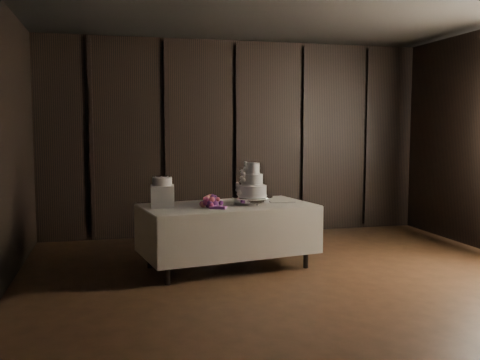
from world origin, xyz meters
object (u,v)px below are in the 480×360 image
display_table (228,233)px  small_cake (162,181)px  bouquet (212,202)px  wedding_cake (250,183)px  box_pedestal (163,196)px  cake_stand (252,200)px

display_table → small_cake: size_ratio=9.71×
display_table → small_cake: 0.99m
bouquet → small_cake: (-0.54, 0.16, 0.23)m
wedding_cake → box_pedestal: size_ratio=1.55×
bouquet → box_pedestal: box_pedestal is taller
box_pedestal → display_table: bearing=0.3°
display_table → bouquet: size_ratio=5.52×
wedding_cake → bouquet: (-0.49, -0.14, -0.19)m
display_table → cake_stand: cake_stand is taller
bouquet → box_pedestal: 0.57m
box_pedestal → small_cake: 0.17m
wedding_cake → small_cake: 1.04m
small_cake → display_table: bearing=0.3°
wedding_cake → bouquet: 0.55m
cake_stand → small_cake: (-1.06, -0.00, 0.25)m
display_table → small_cake: small_cake is taller
display_table → cake_stand: (0.30, -0.00, 0.39)m
display_table → small_cake: bearing=170.2°
cake_stand → bouquet: bouquet is taller
box_pedestal → small_cake: (0.00, 0.00, 0.17)m
display_table → cake_stand: size_ratio=4.42×
display_table → box_pedestal: size_ratio=8.24×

